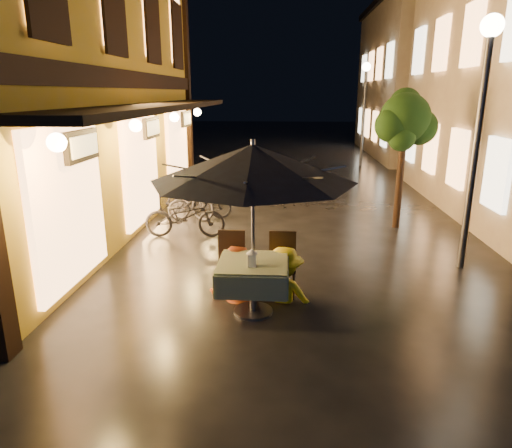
# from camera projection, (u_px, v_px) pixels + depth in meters

# --- Properties ---
(ground) EXTENTS (90.00, 90.00, 0.00)m
(ground) POSITION_uv_depth(u_px,v_px,m) (296.00, 312.00, 6.55)
(ground) COLOR black
(ground) RESTS_ON ground
(west_building) EXTENTS (5.90, 11.40, 7.40)m
(west_building) POSITION_uv_depth(u_px,v_px,m) (29.00, 60.00, 9.73)
(west_building) COLOR gold
(west_building) RESTS_ON ground
(east_building_far) EXTENTS (7.30, 10.30, 7.30)m
(east_building_far) POSITION_uv_depth(u_px,v_px,m) (445.00, 79.00, 22.29)
(east_building_far) COLOR #C3B599
(east_building_far) RESTS_ON ground
(street_tree) EXTENTS (1.43, 1.20, 3.15)m
(street_tree) POSITION_uv_depth(u_px,v_px,m) (405.00, 122.00, 10.04)
(street_tree) COLOR black
(street_tree) RESTS_ON ground
(streetlamp_near) EXTENTS (0.36, 0.36, 4.23)m
(streetlamp_near) POSITION_uv_depth(u_px,v_px,m) (482.00, 100.00, 7.46)
(streetlamp_near) COLOR #59595E
(streetlamp_near) RESTS_ON ground
(streetlamp_far) EXTENTS (0.36, 0.36, 4.23)m
(streetlamp_far) POSITION_uv_depth(u_px,v_px,m) (365.00, 96.00, 18.96)
(streetlamp_far) COLOR #59595E
(streetlamp_far) RESTS_ON ground
(cafe_table) EXTENTS (0.99, 0.99, 0.78)m
(cafe_table) POSITION_uv_depth(u_px,v_px,m) (253.00, 274.00, 6.39)
(cafe_table) COLOR #59595E
(cafe_table) RESTS_ON ground
(patio_umbrella) EXTENTS (2.76, 2.76, 2.46)m
(patio_umbrella) POSITION_uv_depth(u_px,v_px,m) (253.00, 163.00, 5.95)
(patio_umbrella) COLOR #59595E
(patio_umbrella) RESTS_ON ground
(cafe_chair_left) EXTENTS (0.42, 0.42, 0.97)m
(cafe_chair_left) POSITION_uv_depth(u_px,v_px,m) (231.00, 259.00, 7.13)
(cafe_chair_left) COLOR black
(cafe_chair_left) RESTS_ON ground
(cafe_chair_right) EXTENTS (0.42, 0.42, 0.97)m
(cafe_chair_right) POSITION_uv_depth(u_px,v_px,m) (282.00, 260.00, 7.08)
(cafe_chair_right) COLOR black
(cafe_chair_right) RESTS_ON ground
(table_lantern) EXTENTS (0.16, 0.16, 0.25)m
(table_lantern) POSITION_uv_depth(u_px,v_px,m) (252.00, 257.00, 6.13)
(table_lantern) COLOR white
(table_lantern) RESTS_ON cafe_table
(person_orange) EXTENTS (0.86, 0.72, 1.61)m
(person_orange) POSITION_uv_depth(u_px,v_px,m) (234.00, 247.00, 6.85)
(person_orange) COLOR orange
(person_orange) RESTS_ON ground
(person_yellow) EXTENTS (1.12, 0.77, 1.60)m
(person_yellow) POSITION_uv_depth(u_px,v_px,m) (285.00, 249.00, 6.78)
(person_yellow) COLOR yellow
(person_yellow) RESTS_ON ground
(bicycle_0) EXTENTS (1.77, 0.72, 0.91)m
(bicycle_0) POSITION_uv_depth(u_px,v_px,m) (185.00, 216.00, 9.88)
(bicycle_0) COLOR black
(bicycle_0) RESTS_ON ground
(bicycle_1) EXTENTS (1.76, 1.12, 1.03)m
(bicycle_1) POSITION_uv_depth(u_px,v_px,m) (185.00, 199.00, 11.27)
(bicycle_1) COLOR black
(bicycle_1) RESTS_ON ground
(bicycle_2) EXTENTS (1.66, 0.94, 0.83)m
(bicycle_2) POSITION_uv_depth(u_px,v_px,m) (200.00, 203.00, 11.24)
(bicycle_2) COLOR black
(bicycle_2) RESTS_ON ground
(bicycle_3) EXTENTS (1.64, 0.64, 0.96)m
(bicycle_3) POSITION_uv_depth(u_px,v_px,m) (210.00, 186.00, 12.92)
(bicycle_3) COLOR black
(bicycle_3) RESTS_ON ground
(bicycle_4) EXTENTS (1.91, 0.87, 0.97)m
(bicycle_4) POSITION_uv_depth(u_px,v_px,m) (214.00, 184.00, 13.17)
(bicycle_4) COLOR black
(bicycle_4) RESTS_ON ground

